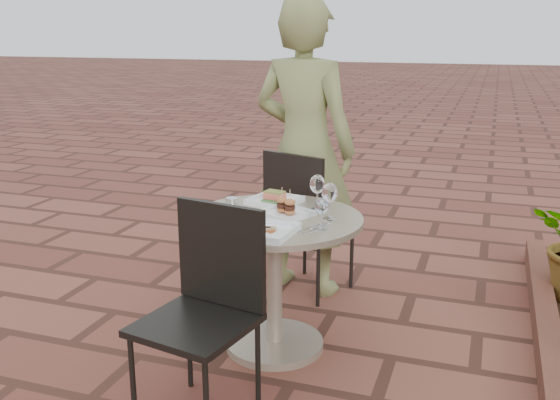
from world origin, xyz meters
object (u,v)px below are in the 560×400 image
(plate_tuna, at_px, (264,230))
(chair_near, at_px, (208,295))
(plate_salmon, at_px, (275,200))
(chair_far, at_px, (303,212))
(diner, at_px, (304,149))
(plate_sliders, at_px, (286,210))
(cafe_table, at_px, (275,262))

(plate_tuna, bearing_deg, chair_near, -110.15)
(plate_salmon, relative_size, plate_tuna, 1.02)
(chair_far, bearing_deg, diner, -55.74)
(chair_near, xyz_separation_m, plate_sliders, (0.13, 0.66, 0.21))
(diner, bearing_deg, chair_near, 100.85)
(plate_salmon, bearing_deg, plate_sliders, -56.86)
(diner, height_order, plate_salmon, diner)
(chair_far, distance_m, plate_salmon, 0.52)
(chair_near, xyz_separation_m, plate_tuna, (0.13, 0.35, 0.20))
(chair_far, height_order, plate_salmon, chair_far)
(plate_sliders, relative_size, plate_tuna, 1.04)
(cafe_table, bearing_deg, plate_tuna, -80.73)
(chair_near, height_order, diner, diner)
(cafe_table, bearing_deg, chair_near, -97.64)
(diner, xyz_separation_m, plate_tuna, (0.14, -1.10, -0.18))
(cafe_table, height_order, plate_salmon, plate_salmon)
(cafe_table, distance_m, plate_salmon, 0.37)
(chair_far, xyz_separation_m, plate_sliders, (0.11, -0.68, 0.21))
(plate_salmon, bearing_deg, plate_tuna, -75.99)
(diner, xyz_separation_m, plate_sliders, (0.14, -0.79, -0.17))
(chair_far, distance_m, chair_near, 1.34)
(diner, relative_size, plate_sliders, 6.19)
(cafe_table, relative_size, diner, 0.49)
(chair_far, height_order, plate_sliders, chair_far)
(cafe_table, relative_size, plate_sliders, 3.01)
(diner, relative_size, plate_salmon, 6.28)
(plate_salmon, xyz_separation_m, plate_sliders, (0.13, -0.20, 0.01))
(diner, xyz_separation_m, plate_salmon, (0.01, -0.59, -0.18))
(cafe_table, bearing_deg, plate_sliders, 38.14)
(plate_tuna, bearing_deg, plate_salmon, 104.01)
(cafe_table, relative_size, chair_far, 0.97)
(plate_salmon, relative_size, plate_sliders, 0.99)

